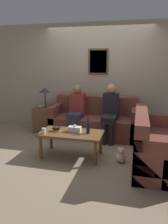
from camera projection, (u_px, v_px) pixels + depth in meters
ground_plane at (90, 142)px, 4.73m from camera, size 16.00×16.00×0.00m
wall_back at (98, 78)px, 5.29m from camera, size 9.00×0.08×2.60m
couch_main at (94, 122)px, 5.11m from camera, size 1.97×0.80×0.90m
couch_side at (155, 146)px, 3.68m from camera, size 0.80×1.60×0.90m
coffee_table at (71, 135)px, 3.97m from camera, size 1.12×0.61×0.47m
side_table_with_lamp at (44, 117)px, 5.41m from camera, size 0.43×0.43×1.08m
wine_bottle at (88, 128)px, 3.86m from camera, size 0.07×0.07×0.28m
drinking_glass at (44, 131)px, 3.85m from camera, size 0.07×0.07×0.11m
book_stack at (56, 129)px, 4.00m from camera, size 0.16×0.13×0.08m
tissue_box at (75, 129)px, 3.96m from camera, size 0.23×0.12×0.14m
person_left at (76, 109)px, 5.00m from camera, size 0.34×0.57×1.18m
person_right at (110, 110)px, 4.77m from camera, size 0.34×0.63×1.23m
teddy_bear at (121, 156)px, 3.80m from camera, size 0.17×0.17×0.27m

